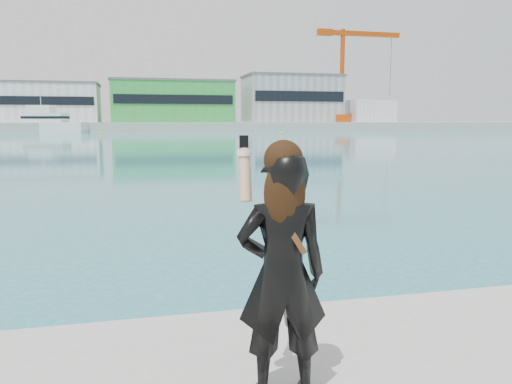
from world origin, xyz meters
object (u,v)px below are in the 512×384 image
at_px(dock_crane, 346,72).
at_px(buoy_far, 101,134).
at_px(buoy_near, 281,134).
at_px(motor_yacht, 48,122).
at_px(woman, 282,267).

bearing_deg(dock_crane, buoy_far, -156.18).
relative_size(buoy_near, buoy_far, 1.00).
xyz_separation_m(buoy_near, buoy_far, (-31.83, 11.78, 0.00)).
distance_m(buoy_near, buoy_far, 33.94).
relative_size(motor_yacht, buoy_far, 33.10).
bearing_deg(buoy_near, dock_crane, 53.03).
bearing_deg(motor_yacht, buoy_far, -34.76).
distance_m(motor_yacht, buoy_far, 20.65).
bearing_deg(motor_yacht, dock_crane, 27.77).
xyz_separation_m(motor_yacht, woman, (19.20, -112.30, -0.46)).
relative_size(dock_crane, woman, 14.56).
relative_size(dock_crane, motor_yacht, 1.45).
bearing_deg(woman, buoy_near, -99.75).
bearing_deg(woman, buoy_far, -79.07).
relative_size(buoy_far, woman, 0.30).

